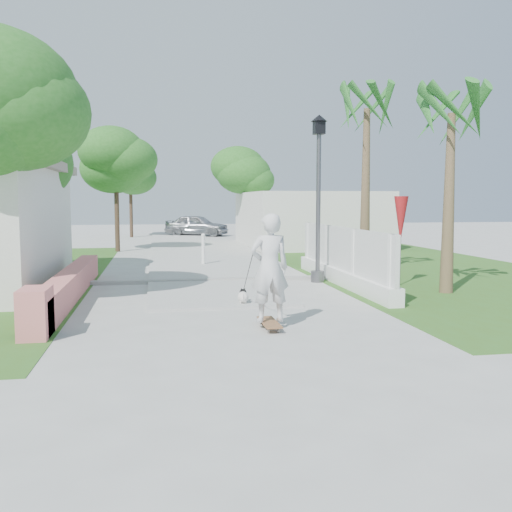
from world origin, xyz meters
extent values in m
plane|color=#B7B7B2|center=(0.00, 0.00, 0.00)|extent=(90.00, 90.00, 0.00)
cube|color=#B7B7B2|center=(0.00, 20.00, 0.03)|extent=(3.20, 36.00, 0.06)
cube|color=#999993|center=(0.00, 6.00, 0.05)|extent=(6.50, 0.25, 0.10)
cube|color=#39611E|center=(7.00, 8.00, 0.01)|extent=(8.00, 20.00, 0.01)
cube|color=#D5766D|center=(-3.30, 4.00, 0.30)|extent=(0.45, 8.00, 0.60)
cube|color=#D5766D|center=(-3.30, 0.20, 0.40)|extent=(0.45, 0.80, 0.80)
cube|color=white|center=(3.40, 5.00, 0.20)|extent=(0.35, 7.00, 0.40)
cube|color=white|center=(3.40, 5.00, 0.95)|extent=(0.10, 7.00, 1.10)
cube|color=white|center=(3.40, 1.80, 0.75)|extent=(0.14, 0.14, 1.50)
cube|color=white|center=(3.40, 4.00, 0.75)|extent=(0.14, 0.14, 1.50)
cube|color=white|center=(3.40, 6.20, 0.75)|extent=(0.14, 0.14, 1.50)
cube|color=white|center=(3.40, 8.20, 0.75)|extent=(0.14, 0.14, 1.50)
cube|color=silver|center=(6.00, 18.00, 1.30)|extent=(6.00, 8.00, 2.60)
cylinder|color=#59595E|center=(2.90, 5.50, 0.15)|extent=(0.36, 0.36, 0.30)
cylinder|color=#59595E|center=(2.90, 5.50, 2.00)|extent=(0.12, 0.12, 4.00)
cube|color=black|center=(2.90, 5.50, 4.10)|extent=(0.28, 0.28, 0.35)
cone|color=black|center=(2.90, 5.50, 4.35)|extent=(0.44, 0.44, 0.18)
cylinder|color=white|center=(0.20, 10.00, 0.50)|extent=(0.12, 0.12, 1.00)
sphere|color=white|center=(0.20, 10.00, 1.02)|extent=(0.14, 0.14, 0.14)
cylinder|color=#59595E|center=(4.80, 4.50, 1.00)|extent=(0.04, 0.04, 2.00)
cone|color=red|center=(4.80, 4.50, 1.70)|extent=(0.36, 0.36, 1.20)
ellipsoid|color=#23631C|center=(-4.30, 2.80, 3.92)|extent=(3.06, 3.06, 2.30)
cylinder|color=#4C3826|center=(-5.50, 8.50, 1.75)|extent=(0.20, 0.20, 3.50)
ellipsoid|color=#23631C|center=(-5.50, 8.50, 3.25)|extent=(3.20, 3.20, 2.40)
ellipsoid|color=#23631C|center=(-5.30, 8.30, 3.60)|extent=(2.72, 2.72, 2.05)
ellipsoid|color=#23631C|center=(-5.70, 8.70, 3.95)|extent=(2.40, 2.40, 1.79)
cylinder|color=#4C3826|center=(-3.00, 16.00, 1.92)|extent=(0.20, 0.20, 3.85)
ellipsoid|color=#23631C|center=(-3.00, 16.00, 3.58)|extent=(3.40, 3.40, 2.55)
ellipsoid|color=#23631C|center=(-2.80, 15.80, 3.92)|extent=(2.89, 2.89, 2.18)
ellipsoid|color=#23631C|center=(-3.20, 16.20, 4.28)|extent=(2.55, 2.55, 1.90)
cylinder|color=#4C3826|center=(3.20, 20.00, 1.75)|extent=(0.20, 0.20, 3.50)
ellipsoid|color=#23631C|center=(3.20, 20.00, 3.25)|extent=(3.00, 3.00, 2.25)
ellipsoid|color=#23631C|center=(3.40, 19.80, 3.60)|extent=(2.55, 2.55, 1.92)
ellipsoid|color=#23631C|center=(3.00, 20.20, 3.95)|extent=(2.25, 2.25, 1.68)
cylinder|color=#4C3826|center=(-2.80, 26.00, 1.92)|extent=(0.20, 0.20, 3.85)
ellipsoid|color=#23631C|center=(-2.80, 26.00, 3.58)|extent=(3.20, 3.20, 2.40)
ellipsoid|color=#23631C|center=(-2.60, 25.80, 3.92)|extent=(2.72, 2.72, 2.05)
ellipsoid|color=#23631C|center=(-3.00, 26.20, 4.28)|extent=(2.40, 2.40, 1.79)
cone|color=brown|center=(4.60, 6.50, 2.40)|extent=(0.32, 0.32, 4.80)
cone|color=brown|center=(5.40, 3.20, 2.10)|extent=(0.32, 0.32, 4.20)
cube|color=#8F5C39|center=(0.51, 0.22, 0.11)|extent=(0.31, 0.98, 0.02)
imported|color=silver|center=(0.51, 0.22, 1.05)|extent=(0.70, 0.47, 1.86)
cylinder|color=gray|center=(0.42, -0.13, 0.04)|extent=(0.03, 0.07, 0.07)
cylinder|color=gray|center=(0.59, -0.13, 0.04)|extent=(0.03, 0.07, 0.07)
cylinder|color=gray|center=(0.42, 0.56, 0.04)|extent=(0.03, 0.07, 0.07)
cylinder|color=gray|center=(0.59, 0.56, 0.04)|extent=(0.03, 0.07, 0.07)
ellipsoid|color=silver|center=(0.39, 2.41, 0.18)|extent=(0.27, 0.40, 0.24)
sphere|color=black|center=(0.41, 2.59, 0.25)|extent=(0.15, 0.15, 0.15)
sphere|color=silver|center=(0.42, 2.66, 0.23)|extent=(0.07, 0.07, 0.07)
cone|color=black|center=(0.38, 2.59, 0.32)|extent=(0.04, 0.04, 0.05)
cone|color=black|center=(0.45, 2.58, 0.32)|extent=(0.04, 0.04, 0.05)
cylinder|color=silver|center=(0.35, 2.51, 0.05)|extent=(0.03, 0.03, 0.11)
cylinder|color=silver|center=(0.45, 2.49, 0.05)|extent=(0.03, 0.03, 0.11)
cylinder|color=silver|center=(0.32, 2.33, 0.05)|extent=(0.03, 0.03, 0.11)
cylinder|color=silver|center=(0.43, 2.32, 0.05)|extent=(0.03, 0.03, 0.11)
cylinder|color=silver|center=(0.36, 2.24, 0.24)|extent=(0.03, 0.09, 0.09)
imported|color=#B4B7BC|center=(1.20, 26.58, 0.67)|extent=(4.24, 2.98, 1.34)
camera|label=1|loc=(-1.40, -9.21, 2.18)|focal=40.00mm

